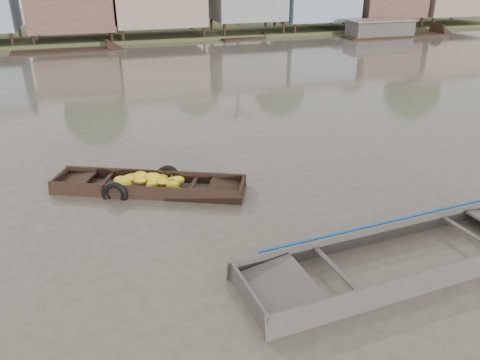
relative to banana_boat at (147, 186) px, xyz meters
name	(u,v)px	position (x,y,z in m)	size (l,w,h in m)	color
ground	(249,242)	(1.77, -3.18, -0.12)	(120.00, 120.00, 0.00)	#4B453A
banana_boat	(147,186)	(0.00, 0.00, 0.00)	(5.04, 3.11, 0.71)	black
viewer_boat	(407,260)	(4.54, -4.82, -0.07)	(7.12, 2.41, 0.56)	#3D3834
distant_boats	(325,38)	(15.67, 21.10, 0.12)	(47.24, 15.43, 1.38)	black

